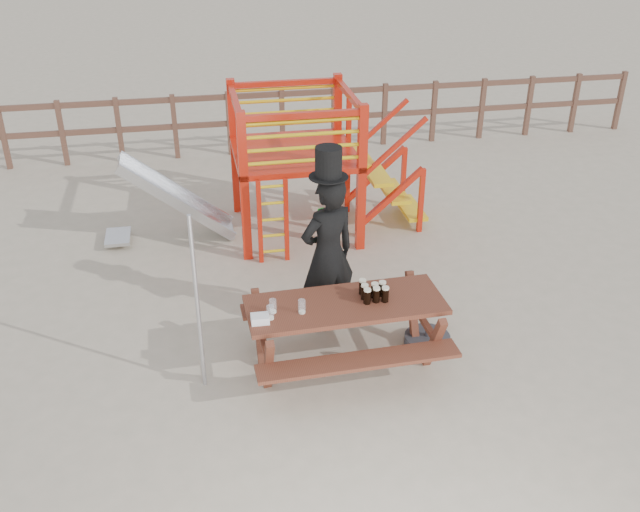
{
  "coord_description": "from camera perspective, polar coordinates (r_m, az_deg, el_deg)",
  "views": [
    {
      "loc": [
        -1.26,
        -5.96,
        4.76
      ],
      "look_at": [
        0.04,
        0.8,
        1.03
      ],
      "focal_mm": 40.0,
      "sensor_mm": 36.0,
      "label": 1
    }
  ],
  "objects": [
    {
      "name": "parasol_base",
      "position": [
        8.24,
        8.57,
        -6.65
      ],
      "size": [
        0.52,
        0.52,
        0.22
      ],
      "color": "#323237",
      "rests_on": "ground"
    },
    {
      "name": "man_with_hat",
      "position": [
        8.01,
        0.64,
        0.42
      ],
      "size": [
        0.8,
        0.66,
        2.22
      ],
      "rotation": [
        0.0,
        0.0,
        3.5
      ],
      "color": "black",
      "rests_on": "ground"
    },
    {
      "name": "paper_bag",
      "position": [
        7.12,
        -4.82,
        -5.04
      ],
      "size": [
        0.18,
        0.14,
        0.08
      ],
      "primitive_type": "cube",
      "rotation": [
        0.0,
        0.0,
        -0.01
      ],
      "color": "white",
      "rests_on": "picnic_table"
    },
    {
      "name": "empty_glasses",
      "position": [
        7.21,
        -3.08,
        -4.25
      ],
      "size": [
        0.4,
        0.19,
        0.15
      ],
      "color": "silver",
      "rests_on": "picnic_table"
    },
    {
      "name": "picnic_table",
      "position": [
        7.59,
        2.01,
        -5.64
      ],
      "size": [
        2.11,
        1.49,
        0.8
      ],
      "rotation": [
        0.0,
        0.0,
        0.03
      ],
      "color": "brown",
      "rests_on": "ground"
    },
    {
      "name": "back_fence",
      "position": [
        13.63,
        -5.18,
        11.18
      ],
      "size": [
        15.09,
        0.09,
        1.2
      ],
      "color": "brown",
      "rests_on": "ground"
    },
    {
      "name": "ground",
      "position": [
        7.73,
        0.84,
        -9.53
      ],
      "size": [
        60.0,
        60.0,
        0.0
      ],
      "primitive_type": "plane",
      "color": "#B7A78E",
      "rests_on": "ground"
    },
    {
      "name": "stout_pints",
      "position": [
        7.46,
        4.28,
        -2.86
      ],
      "size": [
        0.27,
        0.27,
        0.17
      ],
      "color": "black",
      "rests_on": "picnic_table"
    },
    {
      "name": "metal_pole",
      "position": [
        7.15,
        -9.77,
        -3.89
      ],
      "size": [
        0.04,
        0.04,
        1.97
      ],
      "primitive_type": "cylinder",
      "color": "#B2B2B7",
      "rests_on": "ground"
    },
    {
      "name": "playground_fort",
      "position": [
        10.32,
        -2.47,
        7.51
      ],
      "size": [
        4.71,
        1.84,
        2.1
      ],
      "color": "red",
      "rests_on": "ground"
    }
  ]
}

